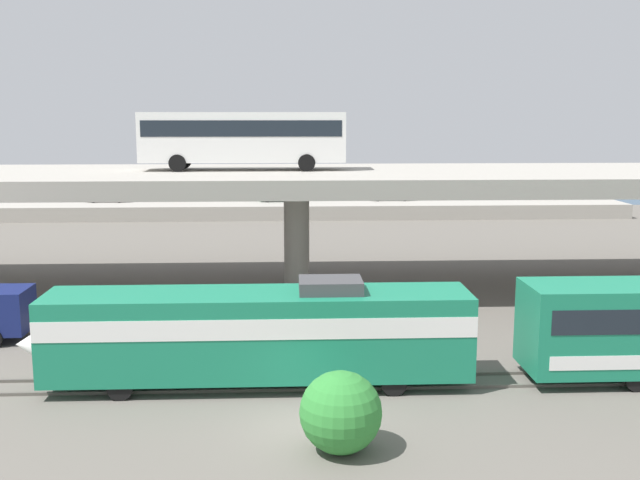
{
  "coord_description": "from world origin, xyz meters",
  "views": [
    {
      "loc": [
        -0.57,
        -23.58,
        10.38
      ],
      "look_at": [
        1.44,
        21.23,
        2.76
      ],
      "focal_mm": 41.8,
      "sensor_mm": 36.0,
      "label": 1
    }
  ],
  "objects_px": {
    "parked_car_5": "(383,190)",
    "parked_car_0": "(539,191)",
    "parked_car_7": "(281,194)",
    "parked_car_1": "(177,191)",
    "parked_car_2": "(109,194)",
    "parked_car_3": "(237,192)",
    "transit_bus_on_overpass": "(243,135)",
    "parked_car_4": "(390,193)",
    "parked_car_6": "(338,189)",
    "train_locomotive": "(237,331)"
  },
  "relations": [
    {
      "from": "parked_car_6",
      "to": "parked_car_3",
      "type": "bearing_deg",
      "value": 11.56
    },
    {
      "from": "parked_car_4",
      "to": "parked_car_6",
      "type": "xyz_separation_m",
      "value": [
        -5.1,
        4.1,
        0.0
      ]
    },
    {
      "from": "parked_car_5",
      "to": "transit_bus_on_overpass",
      "type": "bearing_deg",
      "value": -109.96
    },
    {
      "from": "parked_car_1",
      "to": "parked_car_4",
      "type": "xyz_separation_m",
      "value": [
        22.55,
        -2.96,
        0.0
      ]
    },
    {
      "from": "train_locomotive",
      "to": "transit_bus_on_overpass",
      "type": "bearing_deg",
      "value": -87.8
    },
    {
      "from": "parked_car_1",
      "to": "parked_car_5",
      "type": "distance_m",
      "value": 22.23
    },
    {
      "from": "transit_bus_on_overpass",
      "to": "parked_car_1",
      "type": "distance_m",
      "value": 37.48
    },
    {
      "from": "parked_car_1",
      "to": "parked_car_4",
      "type": "distance_m",
      "value": 22.75
    },
    {
      "from": "transit_bus_on_overpass",
      "to": "parked_car_5",
      "type": "relative_size",
      "value": 2.67
    },
    {
      "from": "train_locomotive",
      "to": "parked_car_3",
      "type": "relative_size",
      "value": 3.93
    },
    {
      "from": "parked_car_7",
      "to": "parked_car_4",
      "type": "bearing_deg",
      "value": -177.99
    },
    {
      "from": "parked_car_4",
      "to": "parked_car_3",
      "type": "bearing_deg",
      "value": 173.43
    },
    {
      "from": "parked_car_4",
      "to": "parked_car_1",
      "type": "bearing_deg",
      "value": 172.53
    },
    {
      "from": "train_locomotive",
      "to": "parked_car_7",
      "type": "bearing_deg",
      "value": -91.54
    },
    {
      "from": "parked_car_0",
      "to": "parked_car_5",
      "type": "relative_size",
      "value": 0.95
    },
    {
      "from": "parked_car_0",
      "to": "parked_car_2",
      "type": "height_order",
      "value": "same"
    },
    {
      "from": "train_locomotive",
      "to": "parked_car_3",
      "type": "xyz_separation_m",
      "value": [
        -3.37,
        51.42,
        0.01
      ]
    },
    {
      "from": "parked_car_3",
      "to": "parked_car_0",
      "type": "bearing_deg",
      "value": -2.05
    },
    {
      "from": "parked_car_5",
      "to": "parked_car_0",
      "type": "bearing_deg",
      "value": -8.57
    },
    {
      "from": "train_locomotive",
      "to": "parked_car_7",
      "type": "distance_m",
      "value": 49.18
    },
    {
      "from": "parked_car_1",
      "to": "parked_car_2",
      "type": "distance_m",
      "value": 7.21
    },
    {
      "from": "parked_car_2",
      "to": "parked_car_6",
      "type": "bearing_deg",
      "value": -170.16
    },
    {
      "from": "parked_car_6",
      "to": "parked_car_4",
      "type": "bearing_deg",
      "value": 141.25
    },
    {
      "from": "parked_car_3",
      "to": "parked_car_4",
      "type": "height_order",
      "value": "same"
    },
    {
      "from": "parked_car_4",
      "to": "parked_car_7",
      "type": "relative_size",
      "value": 1.04
    },
    {
      "from": "parked_car_2",
      "to": "parked_car_5",
      "type": "relative_size",
      "value": 0.94
    },
    {
      "from": "train_locomotive",
      "to": "parked_car_0",
      "type": "xyz_separation_m",
      "value": [
        28.76,
        50.27,
        0.01
      ]
    },
    {
      "from": "parked_car_1",
      "to": "parked_car_5",
      "type": "height_order",
      "value": "same"
    },
    {
      "from": "parked_car_3",
      "to": "train_locomotive",
      "type": "bearing_deg",
      "value": -86.25
    },
    {
      "from": "train_locomotive",
      "to": "parked_car_0",
      "type": "distance_m",
      "value": 57.92
    },
    {
      "from": "transit_bus_on_overpass",
      "to": "parked_car_7",
      "type": "height_order",
      "value": "transit_bus_on_overpass"
    },
    {
      "from": "train_locomotive",
      "to": "parked_car_6",
      "type": "relative_size",
      "value": 3.75
    },
    {
      "from": "parked_car_2",
      "to": "parked_car_3",
      "type": "distance_m",
      "value": 13.17
    },
    {
      "from": "parked_car_2",
      "to": "parked_car_3",
      "type": "relative_size",
      "value": 0.96
    },
    {
      "from": "parked_car_1",
      "to": "transit_bus_on_overpass",
      "type": "bearing_deg",
      "value": 104.47
    },
    {
      "from": "parked_car_0",
      "to": "parked_car_3",
      "type": "height_order",
      "value": "same"
    },
    {
      "from": "transit_bus_on_overpass",
      "to": "parked_car_4",
      "type": "distance_m",
      "value": 36.0
    },
    {
      "from": "parked_car_0",
      "to": "parked_car_2",
      "type": "distance_m",
      "value": 45.16
    },
    {
      "from": "parked_car_0",
      "to": "parked_car_1",
      "type": "relative_size",
      "value": 1.03
    },
    {
      "from": "train_locomotive",
      "to": "parked_car_5",
      "type": "distance_m",
      "value": 54.17
    },
    {
      "from": "parked_car_0",
      "to": "parked_car_7",
      "type": "height_order",
      "value": "same"
    },
    {
      "from": "train_locomotive",
      "to": "parked_car_2",
      "type": "height_order",
      "value": "train_locomotive"
    },
    {
      "from": "parked_car_5",
      "to": "parked_car_6",
      "type": "bearing_deg",
      "value": 169.04
    },
    {
      "from": "parked_car_3",
      "to": "parked_car_7",
      "type": "relative_size",
      "value": 1.0
    },
    {
      "from": "parked_car_7",
      "to": "parked_car_5",
      "type": "bearing_deg",
      "value": -162.09
    },
    {
      "from": "transit_bus_on_overpass",
      "to": "parked_car_2",
      "type": "xyz_separation_m",
      "value": [
        -15.75,
        32.64,
        -6.93
      ]
    },
    {
      "from": "train_locomotive",
      "to": "parked_car_1",
      "type": "height_order",
      "value": "train_locomotive"
    },
    {
      "from": "parked_car_0",
      "to": "parked_car_6",
      "type": "relative_size",
      "value": 0.93
    },
    {
      "from": "parked_car_3",
      "to": "parked_car_4",
      "type": "bearing_deg",
      "value": -6.57
    },
    {
      "from": "parked_car_4",
      "to": "parked_car_7",
      "type": "height_order",
      "value": "same"
    }
  ]
}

